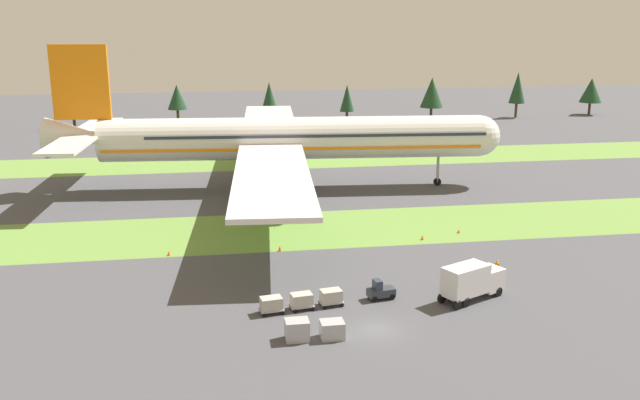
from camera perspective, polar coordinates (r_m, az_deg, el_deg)
name	(u,v)px	position (r m, az deg, el deg)	size (l,w,h in m)	color
ground_plane	(377,330)	(61.80, 4.66, -10.55)	(400.00, 400.00, 0.00)	#47474C
grass_strip_near	(322,229)	(89.32, 0.20, -2.36)	(320.00, 16.17, 0.01)	olive
grass_strip_far	(286,160)	(131.96, -2.84, 3.29)	(320.00, 16.17, 0.01)	olive
airliner	(278,138)	(108.64, -3.48, 5.08)	(70.38, 86.42, 22.43)	silver
baggage_tug	(380,291)	(67.75, 4.97, -7.44)	(2.77, 1.69, 1.97)	#2D333D
cargo_dolly_lead	(331,296)	(66.04, 0.91, -7.90)	(2.41, 1.83, 1.55)	#A3A3A8
cargo_dolly_second	(302,300)	(65.23, -1.52, -8.20)	(2.41, 1.83, 1.55)	#A3A3A8
cargo_dolly_third	(271,304)	(64.54, -4.02, -8.49)	(2.41, 1.83, 1.55)	#A3A3A8
catering_truck	(472,280)	(68.59, 12.37, -6.44)	(7.26, 5.13, 3.58)	silver
ground_crew_marshaller	(497,267)	(75.57, 14.30, -5.35)	(0.36, 0.51, 1.74)	black
uld_container_0	(332,330)	(59.87, 1.00, -10.58)	(2.00, 1.60, 1.51)	#A3A3A8
uld_container_1	(297,330)	(59.53, -1.89, -10.60)	(2.00, 1.60, 1.77)	#A3A3A8
taxiway_marker_0	(422,238)	(85.77, 8.40, -3.06)	(0.44, 0.44, 0.59)	orange
taxiway_marker_1	(169,253)	(81.26, -12.29, -4.29)	(0.44, 0.44, 0.56)	orange
taxiway_marker_2	(280,248)	(81.07, -3.31, -3.98)	(0.44, 0.44, 0.62)	orange
taxiway_marker_3	(459,231)	(89.26, 11.31, -2.52)	(0.44, 0.44, 0.47)	orange
distant_tree_line	(255,96)	(177.68, -5.33, 8.50)	(185.64, 9.44, 12.03)	#4C3823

